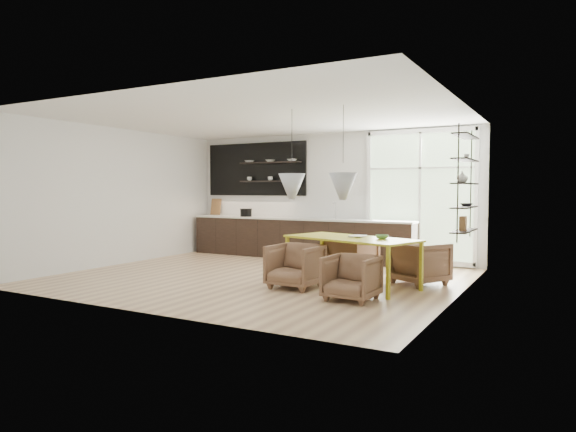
# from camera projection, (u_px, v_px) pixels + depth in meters

# --- Properties ---
(room) EXTENTS (7.02, 6.01, 2.91)m
(room) POSITION_uv_depth(u_px,v_px,m) (314.00, 197.00, 9.94)
(room) COLOR #DAB88A
(room) RESTS_ON ground
(kitchen_run) EXTENTS (5.54, 0.69, 2.75)m
(kitchen_run) POSITION_uv_depth(u_px,v_px,m) (295.00, 232.00, 11.99)
(kitchen_run) COLOR black
(kitchen_run) RESTS_ON ground
(right_shelving) EXTENTS (0.26, 1.22, 1.90)m
(right_shelving) POSITION_uv_depth(u_px,v_px,m) (464.00, 187.00, 8.65)
(right_shelving) COLOR black
(right_shelving) RESTS_ON ground
(dining_table) EXTENTS (2.41, 1.60, 0.81)m
(dining_table) POSITION_uv_depth(u_px,v_px,m) (351.00, 241.00, 8.49)
(dining_table) COLOR #B1A91B
(dining_table) RESTS_ON ground
(armchair_back_left) EXTENTS (0.93, 0.94, 0.71)m
(armchair_back_left) POSITION_uv_depth(u_px,v_px,m) (352.00, 256.00, 9.64)
(armchair_back_left) COLOR brown
(armchair_back_left) RESTS_ON ground
(armchair_back_right) EXTENTS (1.08, 1.08, 0.73)m
(armchair_back_right) POSITION_uv_depth(u_px,v_px,m) (420.00, 263.00, 8.65)
(armchair_back_right) COLOR brown
(armchair_back_right) RESTS_ON ground
(armchair_front_left) EXTENTS (0.79, 0.81, 0.72)m
(armchair_front_left) POSITION_uv_depth(u_px,v_px,m) (295.00, 266.00, 8.34)
(armchair_front_left) COLOR brown
(armchair_front_left) RESTS_ON ground
(armchair_front_right) EXTENTS (0.73, 0.75, 0.66)m
(armchair_front_right) POSITION_uv_depth(u_px,v_px,m) (351.00, 278.00, 7.41)
(armchair_front_right) COLOR brown
(armchair_front_right) RESTS_ON ground
(wire_stool) EXTENTS (0.32, 0.32, 0.40)m
(wire_stool) POSITION_uv_depth(u_px,v_px,m) (308.00, 264.00, 9.19)
(wire_stool) COLOR black
(wire_stool) RESTS_ON ground
(table_book) EXTENTS (0.23, 0.31, 0.03)m
(table_book) POSITION_uv_depth(u_px,v_px,m) (351.00, 236.00, 8.61)
(table_book) COLOR white
(table_book) RESTS_ON dining_table
(table_bowl) EXTENTS (0.27, 0.27, 0.06)m
(table_bowl) POSITION_uv_depth(u_px,v_px,m) (382.00, 237.00, 8.24)
(table_bowl) COLOR #53864D
(table_bowl) RESTS_ON dining_table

